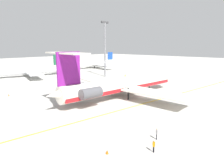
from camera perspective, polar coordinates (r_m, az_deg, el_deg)
ground at (r=53.79m, az=8.48°, el=-3.75°), size 390.74×390.74×0.00m
main_jetliner at (r=52.59m, az=2.25°, el=-0.23°), size 42.20×37.30×12.29m
airliner_mid_left at (r=95.23m, az=-22.82°, el=3.60°), size 30.47×30.47×9.23m
airliner_mid_right at (r=121.10m, az=-5.33°, el=5.82°), size 30.89×30.60×9.22m
ground_crew_near_nose at (r=30.65m, az=12.65°, el=-13.28°), size 0.35×0.33×1.79m
ground_crew_portside at (r=27.26m, az=11.84°, el=-16.52°), size 0.28×0.43×1.76m
ground_crew_starboard at (r=83.17m, az=3.77°, el=2.33°), size 0.27×0.37×1.67m
safety_cone_nose at (r=26.84m, az=-1.41°, el=-18.77°), size 0.40×0.40×0.55m
safety_cone_wingtip at (r=61.19m, az=-27.37°, el=-2.82°), size 0.40×0.40×0.55m
taxiway_centreline at (r=49.51m, az=10.54°, el=-5.11°), size 101.95×13.97×0.01m
light_mast at (r=87.24m, az=-2.01°, el=10.57°), size 4.00×0.70×23.45m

